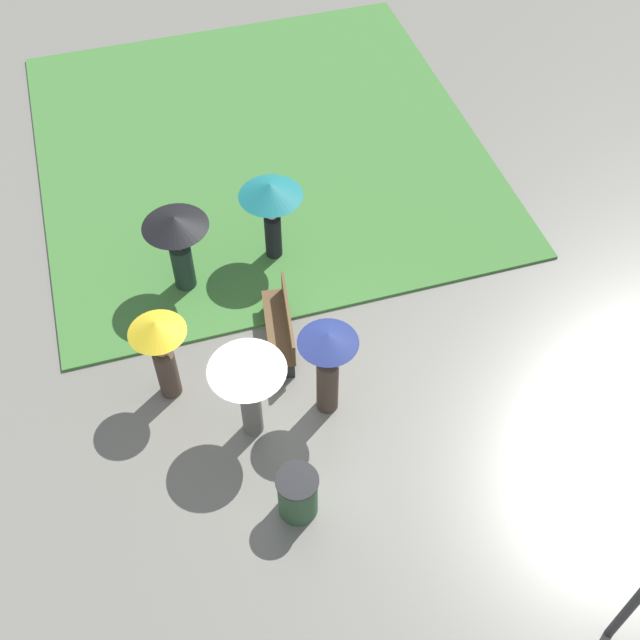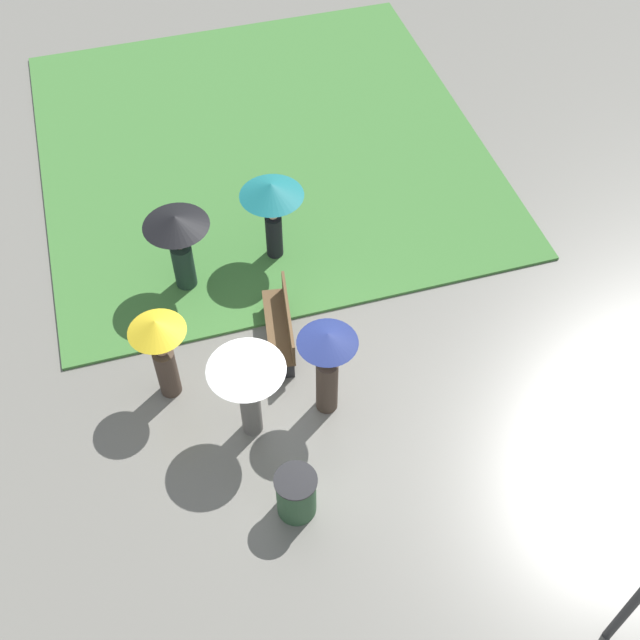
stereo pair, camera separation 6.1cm
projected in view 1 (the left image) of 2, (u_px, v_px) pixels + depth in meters
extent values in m
plane|color=slate|center=(294.00, 402.00, 13.24)|extent=(90.00, 90.00, 0.00)
cube|color=#427A38|center=(259.00, 147.00, 17.40)|extent=(9.73, 9.32, 0.06)
cube|color=brown|center=(278.00, 327.00, 13.70)|extent=(1.73, 0.67, 0.05)
cube|color=brown|center=(288.00, 317.00, 13.53)|extent=(1.68, 0.30, 0.45)
cube|color=#232326|center=(274.00, 303.00, 14.35)|extent=(0.14, 0.39, 0.40)
cube|color=#232326|center=(284.00, 370.00, 13.41)|extent=(0.14, 0.39, 0.40)
cylinder|color=#335638|center=(298.00, 495.00, 11.70)|extent=(0.59, 0.59, 0.86)
cylinder|color=black|center=(297.00, 481.00, 11.36)|extent=(0.64, 0.64, 0.03)
cylinder|color=slate|center=(252.00, 411.00, 12.53)|extent=(0.35, 0.35, 1.02)
sphere|color=brown|center=(249.00, 388.00, 12.05)|extent=(0.23, 0.23, 0.23)
cylinder|color=#4C4C4F|center=(248.00, 377.00, 11.82)|extent=(0.02, 0.02, 0.35)
cone|color=white|center=(246.00, 366.00, 11.61)|extent=(1.19, 1.19, 0.19)
cylinder|color=#1E3328|center=(183.00, 268.00, 14.50)|extent=(0.39, 0.39, 0.98)
sphere|color=beige|center=(179.00, 245.00, 14.04)|extent=(0.20, 0.20, 0.20)
cylinder|color=#4C4C4F|center=(177.00, 233.00, 13.83)|extent=(0.02, 0.02, 0.35)
cone|color=black|center=(174.00, 222.00, 13.61)|extent=(1.16, 1.16, 0.21)
cylinder|color=#47382D|center=(168.00, 373.00, 13.00)|extent=(0.39, 0.39, 1.00)
sphere|color=#997051|center=(162.00, 350.00, 12.53)|extent=(0.22, 0.22, 0.22)
cylinder|color=#4C4C4F|center=(159.00, 339.00, 12.31)|extent=(0.02, 0.02, 0.35)
cone|color=gold|center=(156.00, 327.00, 12.08)|extent=(0.91, 0.91, 0.24)
cylinder|color=black|center=(273.00, 237.00, 15.00)|extent=(0.36, 0.36, 0.97)
sphere|color=beige|center=(272.00, 214.00, 14.54)|extent=(0.20, 0.20, 0.20)
cylinder|color=#4C4C4F|center=(271.00, 203.00, 14.33)|extent=(0.02, 0.02, 0.35)
cone|color=#197075|center=(270.00, 190.00, 14.09)|extent=(1.16, 1.16, 0.26)
cylinder|color=#47382D|center=(327.00, 385.00, 12.76)|extent=(0.38, 0.38, 1.13)
sphere|color=#997051|center=(328.00, 360.00, 12.25)|extent=(0.20, 0.20, 0.20)
cylinder|color=#4C4C4F|center=(328.00, 349.00, 12.03)|extent=(0.02, 0.02, 0.35)
cone|color=navy|center=(328.00, 338.00, 11.82)|extent=(0.94, 0.94, 0.21)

